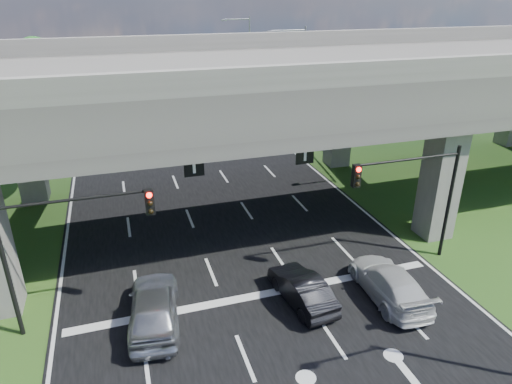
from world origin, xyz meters
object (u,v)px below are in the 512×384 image
streetlight_far (299,77)px  streetlight_beyond (246,54)px  signal_right (416,187)px  car_dark (302,289)px  car_silver (154,306)px  signal_left (63,236)px  car_white (389,283)px

streetlight_far → streetlight_beyond: 16.00m
signal_right → car_dark: size_ratio=1.45×
car_silver → signal_left: bearing=-10.3°
car_white → car_silver: bearing=-4.4°
car_dark → signal_left: bearing=-15.3°
streetlight_beyond → car_dark: size_ratio=2.41×
streetlight_beyond → car_dark: (-8.56, -37.51, -5.13)m
streetlight_far → car_white: streetlight_far is taller
signal_left → car_dark: (9.36, -1.45, -3.47)m
signal_left → streetlight_beyond: 40.30m
signal_right → car_white: signal_right is taller
streetlight_far → streetlight_beyond: bearing=90.0°
streetlight_far → car_silver: bearing=-125.4°
streetlight_beyond → car_silver: size_ratio=2.00×
signal_left → streetlight_beyond: streetlight_beyond is taller
signal_left → car_white: signal_left is taller
streetlight_beyond → car_dark: bearing=-102.9°
signal_right → car_white: (-2.42, -2.27, -3.42)m
streetlight_beyond → car_silver: streetlight_beyond is taller
signal_right → car_white: size_ratio=1.19×
signal_left → car_silver: bearing=-17.3°
streetlight_far → car_white: 23.38m
streetlight_beyond → car_white: (-4.70, -38.33, -5.09)m
signal_right → car_silver: (-12.63, -0.94, -3.30)m
signal_left → car_white: (13.22, -2.27, -3.42)m
car_dark → car_white: 3.95m
streetlight_far → car_dark: 23.71m
streetlight_beyond → car_dark: 38.81m
signal_left → car_silver: size_ratio=1.20×
car_silver → car_dark: 6.36m
car_white → streetlight_far: bearing=-98.9°
signal_right → streetlight_far: size_ratio=0.60×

